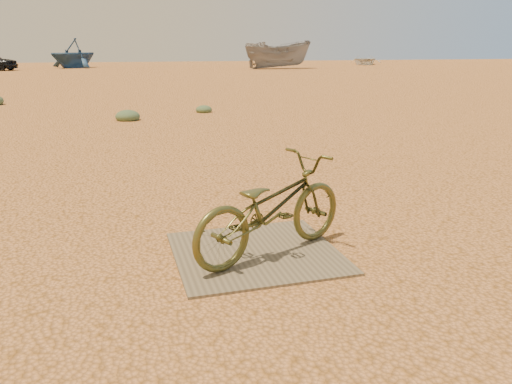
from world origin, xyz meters
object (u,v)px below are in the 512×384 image
object	(u,v)px
boat_mid_right	(278,55)
boat_far_right	(364,60)
boat_far_left	(73,53)
plywood_board	(256,253)
bicycle	(271,207)

from	to	relation	value
boat_mid_right	boat_far_right	bearing A→B (deg)	-63.52
boat_far_left	boat_far_right	xyz separation A→B (m)	(27.91, 0.61, -0.77)
plywood_board	boat_far_right	distance (m)	49.75
boat_mid_right	plywood_board	bearing A→B (deg)	156.41
bicycle	boat_mid_right	bearing A→B (deg)	-42.81
boat_mid_right	bicycle	bearing A→B (deg)	156.60
boat_far_left	boat_far_right	world-z (taller)	boat_far_left
boat_far_left	boat_far_right	size ratio (longest dim) A/B	1.04
boat_far_right	boat_far_left	bearing A→B (deg)	-145.08
plywood_board	boat_mid_right	size ratio (longest dim) A/B	0.24
bicycle	boat_mid_right	world-z (taller)	boat_mid_right
boat_far_left	boat_mid_right	world-z (taller)	boat_far_left
plywood_board	boat_far_right	world-z (taller)	boat_far_right
plywood_board	boat_far_left	distance (m)	43.04
bicycle	boat_far_left	world-z (taller)	boat_far_left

